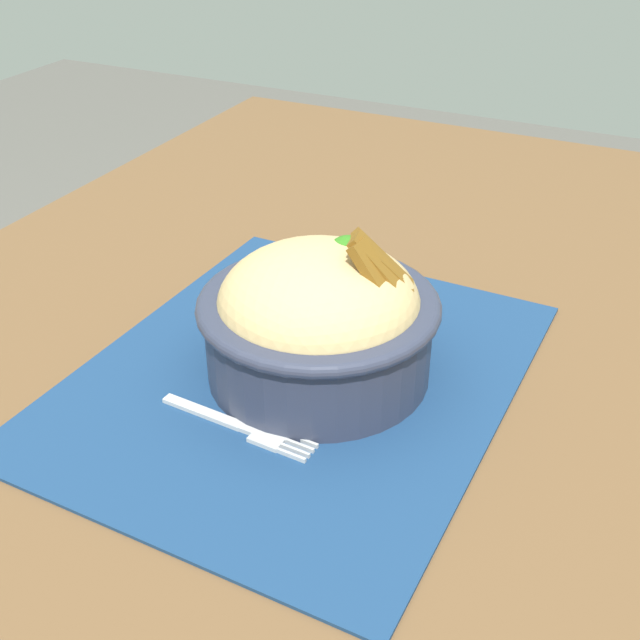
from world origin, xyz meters
The scene contains 4 objects.
table centered at (0.00, 0.00, 0.66)m, with size 1.36×0.86×0.72m.
placemat centered at (0.01, 0.01, 0.73)m, with size 0.41×0.34×0.00m, color navy.
bowl centered at (0.00, 0.02, 0.78)m, with size 0.20×0.20×0.13m.
fork centered at (0.09, 0.00, 0.73)m, with size 0.02×0.14×0.00m.
Camera 1 is at (0.49, 0.26, 1.12)m, focal length 44.91 mm.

